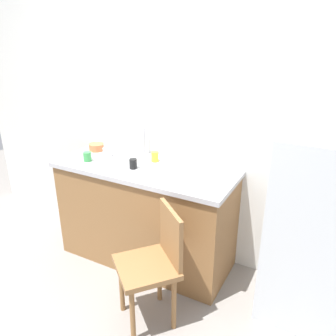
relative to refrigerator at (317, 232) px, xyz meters
name	(u,v)px	position (x,y,z in m)	size (l,w,h in m)	color
ground_plane	(121,308)	(-1.24, -0.66, -0.70)	(8.00, 8.00, 0.00)	gray
back_wall	(180,114)	(-1.24, 0.34, 0.62)	(4.80, 0.10, 2.64)	silver
cabinet_base	(146,216)	(-1.40, -0.01, -0.25)	(1.53, 0.60, 0.89)	olive
countertop	(145,168)	(-1.40, -0.01, 0.21)	(1.57, 0.64, 0.04)	#B7B7BC
faucet	(144,141)	(-1.55, 0.24, 0.36)	(0.02, 0.02, 0.26)	#B7B7BC
refrigerator	(317,232)	(0.00, 0.00, 0.00)	(0.64, 0.58, 1.40)	silver
chair	(154,262)	(-0.97, -0.60, -0.20)	(0.56, 0.56, 0.89)	olive
terracotta_bowl	(96,147)	(-2.01, 0.11, 0.26)	(0.14, 0.14, 0.07)	#C67042
cup_green	(87,157)	(-1.90, -0.14, 0.27)	(0.07, 0.07, 0.08)	green
cup_black	(133,164)	(-1.45, -0.10, 0.27)	(0.06, 0.06, 0.08)	black
cup_white	(107,152)	(-1.82, 0.03, 0.27)	(0.08, 0.08, 0.08)	white
cup_yellow	(155,157)	(-1.37, 0.12, 0.27)	(0.06, 0.06, 0.09)	yellow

